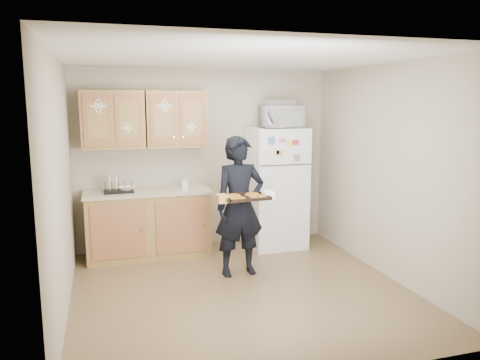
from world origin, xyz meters
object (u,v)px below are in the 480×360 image
object	(u,v)px
refrigerator	(276,188)
baking_tray	(245,198)
person	(240,206)
dish_rack	(119,186)
microwave	(281,117)

from	to	relation	value
refrigerator	baking_tray	xyz separation A→B (m)	(-0.84, -1.24, 0.15)
person	dish_rack	bearing A→B (deg)	140.34
refrigerator	person	bearing A→B (deg)	-131.05
baking_tray	microwave	bearing A→B (deg)	49.12
baking_tray	dish_rack	bearing A→B (deg)	132.32
microwave	baking_tray	bearing A→B (deg)	-129.18
person	microwave	xyz separation A→B (m)	(0.87, 0.89, 1.02)
refrigerator	microwave	distance (m)	1.01
refrigerator	person	distance (m)	1.25
refrigerator	dish_rack	xyz separation A→B (m)	(-2.17, 0.02, 0.12)
refrigerator	dish_rack	world-z (taller)	refrigerator
person	microwave	bearing A→B (deg)	41.64
microwave	dish_rack	distance (m)	2.39
person	dish_rack	size ratio (longest dim) A/B	4.48
refrigerator	person	size ratio (longest dim) A/B	1.02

